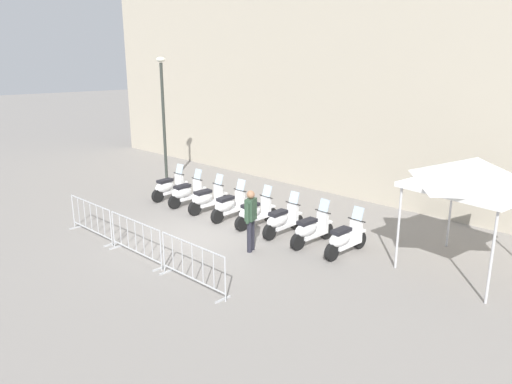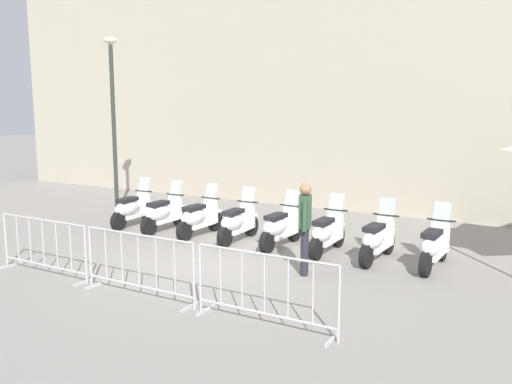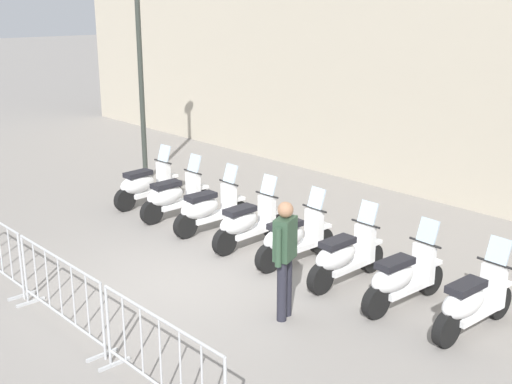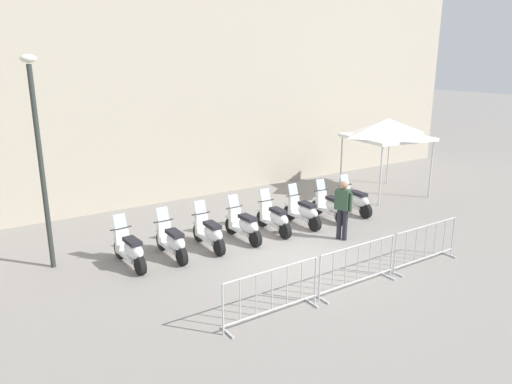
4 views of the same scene
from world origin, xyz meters
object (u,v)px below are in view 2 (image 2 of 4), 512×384
(motorcycle_7, at_px, (434,246))
(street_lamp, at_px, (113,107))
(motorcycle_0, at_px, (132,209))
(barrier_segment_1, at_px, (139,266))
(motorcycle_5, at_px, (326,233))
(barrier_segment_0, at_px, (43,247))
(motorcycle_2, at_px, (198,218))
(motorcycle_3, at_px, (237,223))
(motorcycle_6, at_px, (377,240))
(motorcycle_4, at_px, (280,228))
(motorcycle_1, at_px, (163,214))
(barrier_segment_2, at_px, (264,290))
(officer_near_row_end, at_px, (305,223))

(motorcycle_7, xyz_separation_m, street_lamp, (-9.43, -0.26, 2.69))
(motorcycle_0, distance_m, barrier_segment_1, 5.53)
(motorcycle_5, xyz_separation_m, barrier_segment_0, (-3.43, -4.49, 0.07))
(motorcycle_2, relative_size, motorcycle_3, 1.00)
(motorcycle_3, bearing_deg, motorcycle_6, 8.69)
(motorcycle_0, xyz_separation_m, motorcycle_3, (3.29, 0.42, 0.00))
(motorcycle_4, height_order, street_lamp, street_lamp)
(motorcycle_0, xyz_separation_m, motorcycle_1, (1.10, 0.10, 0.00))
(barrier_segment_2, bearing_deg, motorcycle_4, 122.49)
(barrier_segment_1, height_order, officer_near_row_end, officer_near_row_end)
(motorcycle_1, xyz_separation_m, motorcycle_5, (4.38, 0.69, 0.00))
(motorcycle_2, xyz_separation_m, motorcycle_5, (3.28, 0.52, 0.00))
(motorcycle_5, relative_size, motorcycle_6, 1.00)
(motorcycle_6, height_order, street_lamp, street_lamp)
(motorcycle_2, bearing_deg, motorcycle_5, 9.01)
(motorcycle_2, distance_m, motorcycle_7, 5.54)
(motorcycle_1, height_order, motorcycle_6, same)
(motorcycle_1, relative_size, barrier_segment_0, 0.77)
(motorcycle_2, relative_size, officer_near_row_end, 1.00)
(motorcycle_0, bearing_deg, motorcycle_4, 8.00)
(motorcycle_0, height_order, barrier_segment_0, motorcycle_0)
(motorcycle_0, height_order, motorcycle_4, same)
(motorcycle_6, bearing_deg, motorcycle_3, -171.31)
(street_lamp, bearing_deg, officer_near_row_end, -11.39)
(motorcycle_4, height_order, barrier_segment_1, motorcycle_4)
(street_lamp, bearing_deg, barrier_segment_1, -34.55)
(motorcycle_3, relative_size, barrier_segment_2, 0.76)
(motorcycle_0, relative_size, motorcycle_6, 0.99)
(street_lamp, bearing_deg, motorcycle_0, -25.88)
(motorcycle_4, xyz_separation_m, barrier_segment_2, (2.33, -3.66, 0.07))
(motorcycle_2, height_order, barrier_segment_2, motorcycle_2)
(motorcycle_1, distance_m, officer_near_row_end, 4.86)
(motorcycle_4, height_order, barrier_segment_2, motorcycle_4)
(motorcycle_1, distance_m, street_lamp, 4.00)
(motorcycle_4, bearing_deg, motorcycle_3, -169.84)
(motorcycle_4, bearing_deg, barrier_segment_0, -118.42)
(barrier_segment_1, height_order, barrier_segment_2, same)
(motorcycle_5, xyz_separation_m, officer_near_row_end, (0.40, -1.47, 0.53))
(motorcycle_4, distance_m, motorcycle_7, 3.32)
(motorcycle_7, bearing_deg, barrier_segment_2, -102.89)
(motorcycle_3, bearing_deg, motorcycle_1, -171.70)
(motorcycle_0, bearing_deg, motorcycle_6, 7.98)
(motorcycle_3, height_order, officer_near_row_end, officer_near_row_end)
(street_lamp, xyz_separation_m, officer_near_row_end, (7.63, -1.54, -2.17))
(motorcycle_1, xyz_separation_m, motorcycle_6, (5.47, 0.82, 0.00))
(motorcycle_1, distance_m, motorcycle_4, 3.32)
(street_lamp, bearing_deg, motorcycle_3, -4.92)
(motorcycle_5, distance_m, barrier_segment_0, 5.65)
(motorcycle_2, distance_m, street_lamp, 4.82)
(motorcycle_5, bearing_deg, barrier_segment_1, -104.77)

